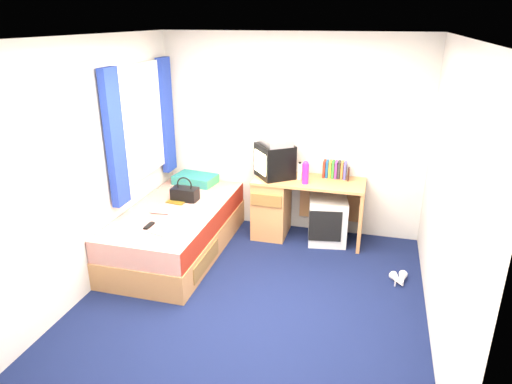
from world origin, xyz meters
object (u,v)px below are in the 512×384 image
(magazine, at_px, (180,200))
(pink_water_bottle, at_px, (305,174))
(handbag, at_px, (185,193))
(picture_frame, at_px, (348,174))
(white_heels, at_px, (400,280))
(storage_cube, at_px, (327,220))
(crt_tv, at_px, (274,161))
(towel, at_px, (194,214))
(water_bottle, at_px, (160,211))
(desk, at_px, (286,204))
(vcr, at_px, (275,141))
(pillow, at_px, (195,179))
(colour_swatch_fan, at_px, (156,233))
(aerosol_can, at_px, (300,171))
(remote_control, at_px, (149,226))
(bed, at_px, (178,230))

(magazine, bearing_deg, pink_water_bottle, 14.94)
(handbag, bearing_deg, picture_frame, 20.42)
(white_heels, bearing_deg, storage_cube, 138.07)
(pink_water_bottle, bearing_deg, crt_tv, 160.57)
(towel, distance_m, water_bottle, 0.40)
(desk, distance_m, crt_tv, 0.56)
(vcr, bearing_deg, handbag, -98.18)
(desk, height_order, pink_water_bottle, pink_water_bottle)
(towel, bearing_deg, pillow, 111.41)
(vcr, height_order, colour_swatch_fan, vcr)
(colour_swatch_fan, bearing_deg, magazine, 98.85)
(crt_tv, bearing_deg, towel, -73.90)
(white_heels, bearing_deg, magazine, 173.68)
(pillow, distance_m, picture_frame, 1.93)
(pink_water_bottle, bearing_deg, aerosol_can, 124.42)
(desk, height_order, picture_frame, picture_frame)
(remote_control, bearing_deg, picture_frame, 37.12)
(pillow, bearing_deg, picture_frame, 1.71)
(magazine, distance_m, colour_swatch_fan, 0.89)
(pillow, relative_size, vcr, 1.28)
(white_heels, bearing_deg, bed, 178.67)
(remote_control, relative_size, white_heels, 0.60)
(pink_water_bottle, xyz_separation_m, aerosol_can, (-0.09, 0.13, -0.02))
(pink_water_bottle, bearing_deg, colour_swatch_fan, -135.48)
(bed, relative_size, colour_swatch_fan, 9.09)
(pillow, height_order, magazine, pillow)
(storage_cube, distance_m, remote_control, 2.10)
(desk, bearing_deg, white_heels, -30.30)
(bed, relative_size, pink_water_bottle, 8.35)
(bed, height_order, colour_swatch_fan, colour_swatch_fan)
(storage_cube, height_order, magazine, magazine)
(pillow, height_order, remote_control, pillow)
(bed, bearing_deg, pink_water_bottle, 23.80)
(vcr, relative_size, white_heels, 1.53)
(storage_cube, xyz_separation_m, towel, (-1.33, -0.89, 0.31))
(crt_tv, height_order, white_heels, crt_tv)
(towel, relative_size, colour_swatch_fan, 1.21)
(towel, bearing_deg, remote_control, -137.10)
(desk, xyz_separation_m, storage_cube, (0.52, -0.04, -0.13))
(pillow, height_order, pink_water_bottle, pink_water_bottle)
(bed, distance_m, remote_control, 0.60)
(crt_tv, distance_m, magazine, 1.21)
(water_bottle, height_order, colour_swatch_fan, water_bottle)
(desk, relative_size, water_bottle, 6.50)
(pillow, distance_m, remote_control, 1.33)
(desk, distance_m, white_heels, 1.62)
(bed, relative_size, water_bottle, 10.00)
(desk, xyz_separation_m, remote_control, (-1.17, -1.26, 0.14))
(white_heels, bearing_deg, remote_control, -169.51)
(storage_cube, bearing_deg, desk, 166.56)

